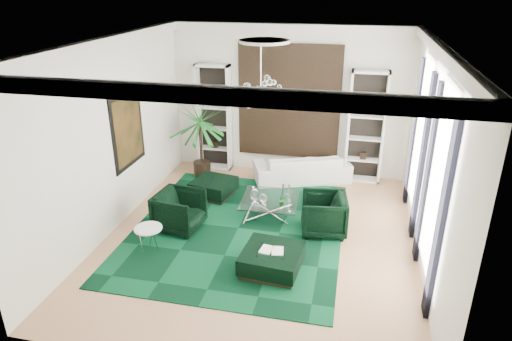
% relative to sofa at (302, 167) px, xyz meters
% --- Properties ---
extents(floor, '(6.00, 7.00, 0.02)m').
position_rel_sofa_xyz_m(floor, '(-0.46, -2.95, -0.36)').
color(floor, tan).
rests_on(floor, ground).
extents(ceiling, '(6.00, 7.00, 0.02)m').
position_rel_sofa_xyz_m(ceiling, '(-0.46, -2.95, 3.46)').
color(ceiling, white).
rests_on(ceiling, ground).
extents(wall_back, '(6.00, 0.02, 3.80)m').
position_rel_sofa_xyz_m(wall_back, '(-0.46, 0.56, 1.55)').
color(wall_back, white).
rests_on(wall_back, ground).
extents(wall_front, '(6.00, 0.02, 3.80)m').
position_rel_sofa_xyz_m(wall_front, '(-0.46, -6.46, 1.55)').
color(wall_front, white).
rests_on(wall_front, ground).
extents(wall_left, '(0.02, 7.00, 3.80)m').
position_rel_sofa_xyz_m(wall_left, '(-3.47, -2.95, 1.55)').
color(wall_left, white).
rests_on(wall_left, ground).
extents(wall_right, '(0.02, 7.00, 3.80)m').
position_rel_sofa_xyz_m(wall_right, '(2.55, -2.95, 1.55)').
color(wall_right, white).
rests_on(wall_right, ground).
extents(crown_molding, '(6.00, 7.00, 0.18)m').
position_rel_sofa_xyz_m(crown_molding, '(-0.46, -2.95, 3.35)').
color(crown_molding, white).
rests_on(crown_molding, ceiling).
extents(ceiling_medallion, '(0.90, 0.90, 0.05)m').
position_rel_sofa_xyz_m(ceiling_medallion, '(-0.46, -2.65, 3.42)').
color(ceiling_medallion, white).
rests_on(ceiling_medallion, ceiling).
extents(tapestry, '(2.50, 0.06, 2.80)m').
position_rel_sofa_xyz_m(tapestry, '(-0.46, 0.51, 1.55)').
color(tapestry, black).
rests_on(tapestry, wall_back).
extents(shelving_left, '(0.90, 0.38, 2.80)m').
position_rel_sofa_xyz_m(shelving_left, '(-2.41, 0.36, 1.05)').
color(shelving_left, white).
rests_on(shelving_left, floor).
extents(shelving_right, '(0.90, 0.38, 2.80)m').
position_rel_sofa_xyz_m(shelving_right, '(1.49, 0.36, 1.05)').
color(shelving_right, white).
rests_on(shelving_right, floor).
extents(painting, '(0.04, 1.30, 1.60)m').
position_rel_sofa_xyz_m(painting, '(-3.43, -2.35, 1.50)').
color(painting, black).
rests_on(painting, wall_left).
extents(window_near, '(0.03, 1.10, 2.90)m').
position_rel_sofa_xyz_m(window_near, '(2.53, -3.85, 1.55)').
color(window_near, white).
rests_on(window_near, wall_right).
extents(curtain_near_a, '(0.07, 0.30, 3.25)m').
position_rel_sofa_xyz_m(curtain_near_a, '(2.50, -4.63, 1.30)').
color(curtain_near_a, black).
rests_on(curtain_near_a, floor).
extents(curtain_near_b, '(0.07, 0.30, 3.25)m').
position_rel_sofa_xyz_m(curtain_near_b, '(2.50, -3.07, 1.30)').
color(curtain_near_b, black).
rests_on(curtain_near_b, floor).
extents(window_far, '(0.03, 1.10, 2.90)m').
position_rel_sofa_xyz_m(window_far, '(2.53, -1.45, 1.55)').
color(window_far, white).
rests_on(window_far, wall_right).
extents(curtain_far_a, '(0.07, 0.30, 3.25)m').
position_rel_sofa_xyz_m(curtain_far_a, '(2.50, -2.23, 1.30)').
color(curtain_far_a, black).
rests_on(curtain_far_a, floor).
extents(curtain_far_b, '(0.07, 0.30, 3.25)m').
position_rel_sofa_xyz_m(curtain_far_b, '(2.50, -0.67, 1.30)').
color(curtain_far_b, black).
rests_on(curtain_far_b, floor).
extents(rug, '(4.20, 5.00, 0.02)m').
position_rel_sofa_xyz_m(rug, '(-0.96, -2.75, -0.34)').
color(rug, black).
rests_on(rug, floor).
extents(sofa, '(2.57, 1.73, 0.70)m').
position_rel_sofa_xyz_m(sofa, '(0.00, 0.00, 0.00)').
color(sofa, silver).
rests_on(sofa, floor).
extents(armchair_left, '(0.99, 0.96, 0.81)m').
position_rel_sofa_xyz_m(armchair_left, '(-2.14, -2.99, 0.06)').
color(armchair_left, black).
rests_on(armchair_left, floor).
extents(armchair_right, '(1.00, 0.98, 0.81)m').
position_rel_sofa_xyz_m(armchair_right, '(0.75, -2.49, 0.06)').
color(armchair_right, black).
rests_on(armchair_right, floor).
extents(coffee_table, '(1.25, 1.25, 0.41)m').
position_rel_sofa_xyz_m(coffee_table, '(-0.43, -2.06, -0.14)').
color(coffee_table, white).
rests_on(coffee_table, floor).
extents(ottoman_side, '(1.06, 1.06, 0.40)m').
position_rel_sofa_xyz_m(ottoman_side, '(-1.93, -1.35, -0.15)').
color(ottoman_side, black).
rests_on(ottoman_side, floor).
extents(ottoman_front, '(1.09, 1.09, 0.40)m').
position_rel_sofa_xyz_m(ottoman_front, '(-0.02, -4.01, -0.15)').
color(ottoman_front, black).
rests_on(ottoman_front, floor).
extents(book, '(0.42, 0.28, 0.03)m').
position_rel_sofa_xyz_m(book, '(-0.02, -4.01, 0.07)').
color(book, white).
rests_on(book, ottoman_front).
extents(side_table, '(0.66, 0.66, 0.50)m').
position_rel_sofa_xyz_m(side_table, '(-2.38, -3.92, -0.10)').
color(side_table, white).
rests_on(side_table, floor).
extents(palm, '(1.77, 1.77, 2.40)m').
position_rel_sofa_xyz_m(palm, '(-2.57, -0.31, 0.85)').
color(palm, '#1B6822').
rests_on(palm, floor).
extents(chandelier, '(1.05, 1.05, 0.72)m').
position_rel_sofa_xyz_m(chandelier, '(-0.54, -2.56, 2.50)').
color(chandelier, white).
rests_on(chandelier, ceiling).
extents(table_plant, '(0.15, 0.13, 0.24)m').
position_rel_sofa_xyz_m(table_plant, '(-0.13, -2.31, 0.18)').
color(table_plant, '#1B6822').
rests_on(table_plant, coffee_table).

